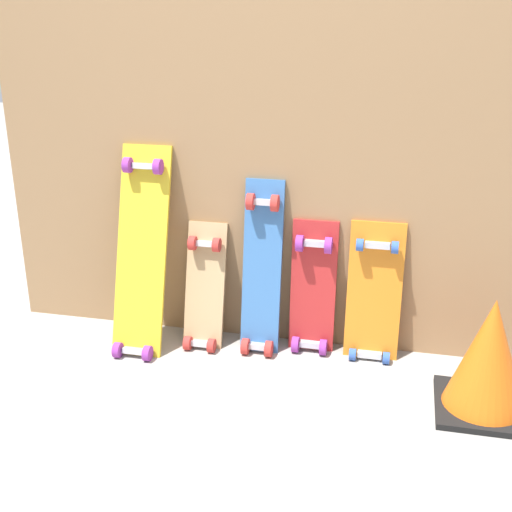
% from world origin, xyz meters
% --- Properties ---
extents(ground_plane, '(12.00, 12.00, 0.00)m').
position_xyz_m(ground_plane, '(0.00, 0.00, 0.00)').
color(ground_plane, '#9E9991').
extents(plywood_wall_panel, '(2.26, 0.04, 1.69)m').
position_xyz_m(plywood_wall_panel, '(0.00, 0.07, 0.84)').
color(plywood_wall_panel, '#99724C').
rests_on(plywood_wall_panel, ground).
extents(skateboard_yellow, '(0.21, 0.34, 0.91)m').
position_xyz_m(skateboard_yellow, '(-0.48, -0.11, 0.39)').
color(skateboard_yellow, gold).
rests_on(skateboard_yellow, ground).
extents(skateboard_natural, '(0.17, 0.22, 0.59)m').
position_xyz_m(skateboard_natural, '(-0.23, -0.05, 0.23)').
color(skateboard_natural, tan).
rests_on(skateboard_natural, ground).
extents(skateboard_blue, '(0.16, 0.20, 0.78)m').
position_xyz_m(skateboard_blue, '(0.02, -0.03, 0.33)').
color(skateboard_blue, '#386BAD').
rests_on(skateboard_blue, ground).
extents(skateboard_red, '(0.19, 0.14, 0.62)m').
position_xyz_m(skateboard_red, '(0.23, -0.00, 0.25)').
color(skateboard_red, '#B22626').
rests_on(skateboard_red, ground).
extents(skateboard_orange, '(0.22, 0.15, 0.64)m').
position_xyz_m(skateboard_orange, '(0.48, -0.01, 0.25)').
color(skateboard_orange, orange).
rests_on(skateboard_orange, ground).
extents(traffic_cone, '(0.34, 0.34, 0.44)m').
position_xyz_m(traffic_cone, '(0.90, -0.33, 0.22)').
color(traffic_cone, black).
rests_on(traffic_cone, ground).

